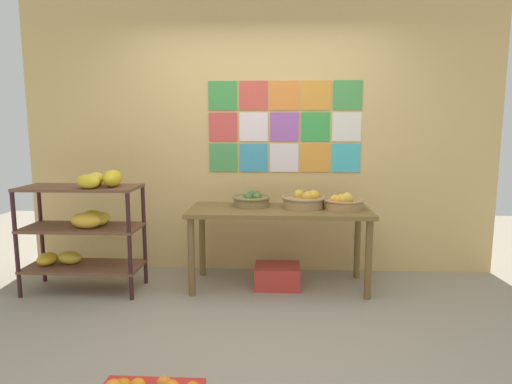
# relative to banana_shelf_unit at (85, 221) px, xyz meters

# --- Properties ---
(ground) EXTENTS (9.11, 9.11, 0.00)m
(ground) POSITION_rel_banana_shelf_unit_xyz_m (1.51, -0.86, -0.65)
(ground) COLOR gray
(back_wall_with_art) EXTENTS (4.76, 0.07, 2.95)m
(back_wall_with_art) POSITION_rel_banana_shelf_unit_xyz_m (1.52, 0.72, 0.83)
(back_wall_with_art) COLOR #DAB36B
(back_wall_with_art) RESTS_ON ground
(banana_shelf_unit) EXTENTS (1.03, 0.47, 1.11)m
(banana_shelf_unit) POSITION_rel_banana_shelf_unit_xyz_m (0.00, 0.00, 0.00)
(banana_shelf_unit) COLOR #371A1F
(banana_shelf_unit) RESTS_ON ground
(display_table) EXTENTS (1.65, 0.65, 0.74)m
(display_table) POSITION_rel_banana_shelf_unit_xyz_m (1.73, 0.20, 0.00)
(display_table) COLOR brown
(display_table) RESTS_ON ground
(fruit_basket_centre) EXTENTS (0.41, 0.41, 0.17)m
(fruit_basket_centre) POSITION_rel_banana_shelf_unit_xyz_m (1.96, 0.27, 0.16)
(fruit_basket_centre) COLOR #A67F50
(fruit_basket_centre) RESTS_ON display_table
(fruit_basket_back_right) EXTENTS (0.36, 0.36, 0.17)m
(fruit_basket_back_right) POSITION_rel_banana_shelf_unit_xyz_m (2.30, 0.19, 0.16)
(fruit_basket_back_right) COLOR #AC7E4C
(fruit_basket_back_right) RESTS_ON display_table
(fruit_basket_right) EXTENTS (0.36, 0.36, 0.15)m
(fruit_basket_right) POSITION_rel_banana_shelf_unit_xyz_m (1.47, 0.33, 0.15)
(fruit_basket_right) COLOR olive
(fruit_basket_right) RESTS_ON display_table
(produce_crate_under_table) EXTENTS (0.42, 0.33, 0.20)m
(produce_crate_under_table) POSITION_rel_banana_shelf_unit_xyz_m (1.72, 0.19, -0.55)
(produce_crate_under_table) COLOR red
(produce_crate_under_table) RESTS_ON ground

